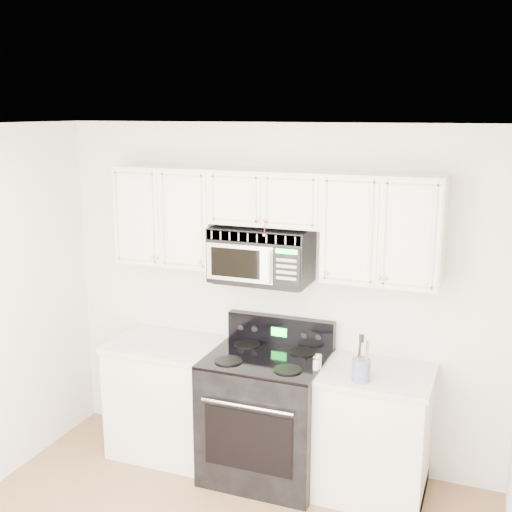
% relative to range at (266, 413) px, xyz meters
% --- Properties ---
extents(room, '(3.51, 3.51, 2.61)m').
position_rel_range_xyz_m(room, '(-0.05, -1.39, 0.82)').
color(room, brown).
rests_on(room, ground).
extents(base_cabinet_left, '(0.86, 0.65, 0.92)m').
position_rel_range_xyz_m(base_cabinet_left, '(-0.85, 0.05, -0.06)').
color(base_cabinet_left, silver).
rests_on(base_cabinet_left, ground).
extents(base_cabinet_right, '(0.86, 0.65, 0.92)m').
position_rel_range_xyz_m(base_cabinet_right, '(0.75, 0.05, -0.06)').
color(base_cabinet_right, silver).
rests_on(base_cabinet_right, ground).
extents(range, '(0.85, 0.77, 1.14)m').
position_rel_range_xyz_m(range, '(0.00, 0.00, 0.00)').
color(range, black).
rests_on(range, ground).
extents(upper_cabinets, '(2.44, 0.37, 0.75)m').
position_rel_range_xyz_m(upper_cabinets, '(-0.05, 0.19, 1.45)').
color(upper_cabinets, silver).
rests_on(upper_cabinets, ground).
extents(microwave, '(0.73, 0.41, 0.40)m').
position_rel_range_xyz_m(microwave, '(-0.11, 0.17, 1.17)').
color(microwave, black).
rests_on(microwave, ground).
extents(utensil_crock, '(0.12, 0.12, 0.33)m').
position_rel_range_xyz_m(utensil_crock, '(0.72, -0.15, 0.52)').
color(utensil_crock, slate).
rests_on(utensil_crock, base_cabinet_right).
extents(shaker_salt, '(0.05, 0.05, 0.11)m').
position_rel_range_xyz_m(shaker_salt, '(0.40, -0.11, 0.49)').
color(shaker_salt, '#BCBCBD').
rests_on(shaker_salt, base_cabinet_right).
extents(shaker_pepper, '(0.05, 0.05, 0.11)m').
position_rel_range_xyz_m(shaker_pepper, '(0.41, -0.07, 0.49)').
color(shaker_pepper, '#BCBCBD').
rests_on(shaker_pepper, base_cabinet_right).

